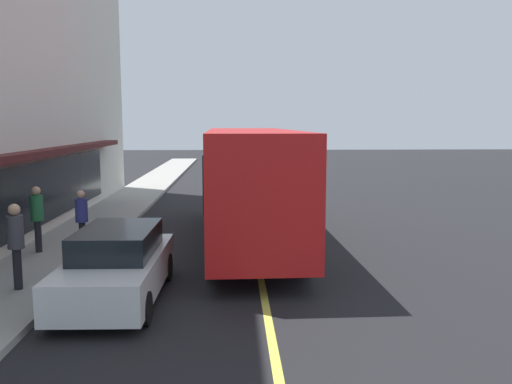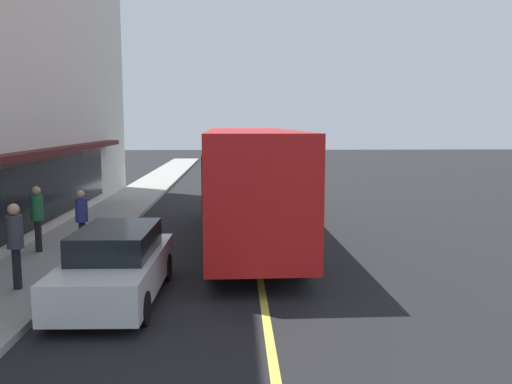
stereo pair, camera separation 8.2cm
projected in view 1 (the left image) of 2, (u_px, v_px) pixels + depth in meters
ground at (258, 265)px, 13.94m from camera, size 120.00×120.00×0.00m
sidewalk at (44, 265)px, 13.70m from camera, size 80.00×2.46×0.15m
lane_centre_stripe at (258, 265)px, 13.94m from camera, size 36.00×0.16×0.01m
bus at (250, 179)px, 16.30m from camera, size 11.18×2.80×3.50m
car_white at (117, 265)px, 11.13m from camera, size 4.33×1.93×1.52m
pedestrian_near_storefront at (37, 212)px, 14.60m from camera, size 0.34×0.34×1.84m
pedestrian_at_corner at (16, 238)px, 11.31m from camera, size 0.34×0.34×1.86m
pedestrian_waiting at (82, 215)px, 14.74m from camera, size 0.34×0.34×1.71m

